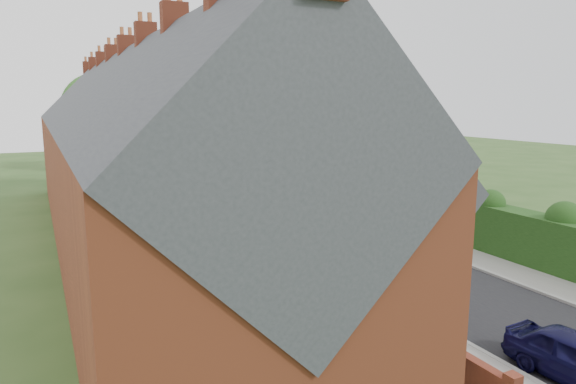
% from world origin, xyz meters
% --- Properties ---
extents(ground, '(140.00, 140.00, 0.00)m').
position_xyz_m(ground, '(0.00, 0.00, 0.00)').
color(ground, '#2D4C1E').
rests_on(ground, ground).
extents(road, '(6.00, 58.00, 0.02)m').
position_xyz_m(road, '(-0.50, 11.00, 0.01)').
color(road, black).
rests_on(road, ground).
extents(pavement_hedge_side, '(2.20, 58.00, 0.12)m').
position_xyz_m(pavement_hedge_side, '(3.60, 11.00, 0.06)').
color(pavement_hedge_side, gray).
rests_on(pavement_hedge_side, ground).
extents(pavement_house_side, '(1.70, 58.00, 0.12)m').
position_xyz_m(pavement_house_side, '(-4.35, 11.00, 0.06)').
color(pavement_house_side, gray).
rests_on(pavement_house_side, ground).
extents(kerb_hedge_side, '(0.18, 58.00, 0.13)m').
position_xyz_m(kerb_hedge_side, '(2.55, 11.00, 0.07)').
color(kerb_hedge_side, gray).
rests_on(kerb_hedge_side, ground).
extents(kerb_house_side, '(0.18, 58.00, 0.13)m').
position_xyz_m(kerb_house_side, '(-3.55, 11.00, 0.07)').
color(kerb_house_side, gray).
rests_on(kerb_house_side, ground).
extents(hedge, '(2.10, 58.00, 2.85)m').
position_xyz_m(hedge, '(5.40, 11.00, 1.60)').
color(hedge, '#153310').
rests_on(hedge, ground).
extents(terrace_row, '(9.05, 40.50, 11.50)m').
position_xyz_m(terrace_row, '(-10.87, 9.98, 4.47)').
color(terrace_row, '#9C4527').
rests_on(terrace_row, ground).
extents(garden_wall_row, '(0.35, 40.35, 1.10)m').
position_xyz_m(garden_wall_row, '(-5.35, 10.00, 0.46)').
color(garden_wall_row, brown).
rests_on(garden_wall_row, ground).
extents(lamppost, '(0.32, 0.32, 5.16)m').
position_xyz_m(lamppost, '(3.40, 4.00, 3.30)').
color(lamppost, black).
rests_on(lamppost, ground).
extents(tree_far_left, '(7.14, 6.80, 9.29)m').
position_xyz_m(tree_far_left, '(-2.65, 40.08, 5.71)').
color(tree_far_left, '#332316').
rests_on(tree_far_left, ground).
extents(tree_far_right, '(7.98, 7.60, 10.31)m').
position_xyz_m(tree_far_right, '(3.39, 42.08, 6.31)').
color(tree_far_right, '#332316').
rests_on(tree_far_right, ground).
extents(tree_far_back, '(8.40, 8.00, 10.82)m').
position_xyz_m(tree_far_back, '(-8.59, 43.08, 6.62)').
color(tree_far_back, '#332316').
rests_on(tree_far_back, ground).
extents(car_silver_a, '(1.86, 4.04, 1.28)m').
position_xyz_m(car_silver_a, '(-2.17, -0.60, 0.64)').
color(car_silver_a, '#9C9BA0').
rests_on(car_silver_a, ground).
extents(car_silver_b, '(2.79, 4.94, 1.30)m').
position_xyz_m(car_silver_b, '(-2.08, 3.65, 0.65)').
color(car_silver_b, '#AFB2B7').
rests_on(car_silver_b, ground).
extents(car_white, '(2.77, 5.26, 1.45)m').
position_xyz_m(car_white, '(-2.53, 7.19, 0.73)').
color(car_white, white).
rests_on(car_white, ground).
extents(car_green, '(1.81, 4.47, 1.52)m').
position_xyz_m(car_green, '(-2.49, 16.20, 0.76)').
color(car_green, '#103617').
rests_on(car_green, ground).
extents(car_red, '(2.06, 4.63, 1.48)m').
position_xyz_m(car_red, '(-2.31, 21.80, 0.74)').
color(car_red, maroon).
rests_on(car_red, ground).
extents(car_beige, '(3.24, 5.35, 1.39)m').
position_xyz_m(car_beige, '(-1.89, 27.40, 0.69)').
color(car_beige, beige).
rests_on(car_beige, ground).
extents(car_grey, '(2.42, 5.50, 1.57)m').
position_xyz_m(car_grey, '(-1.71, 33.00, 0.79)').
color(car_grey, slate).
rests_on(car_grey, ground).
extents(horse, '(1.09, 2.03, 1.64)m').
position_xyz_m(horse, '(0.16, 9.62, 0.82)').
color(horse, '#4E2F1C').
rests_on(horse, ground).
extents(horse_cart, '(1.23, 2.71, 1.96)m').
position_xyz_m(horse_cart, '(0.16, 11.71, 1.12)').
color(horse_cart, black).
rests_on(horse_cart, ground).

